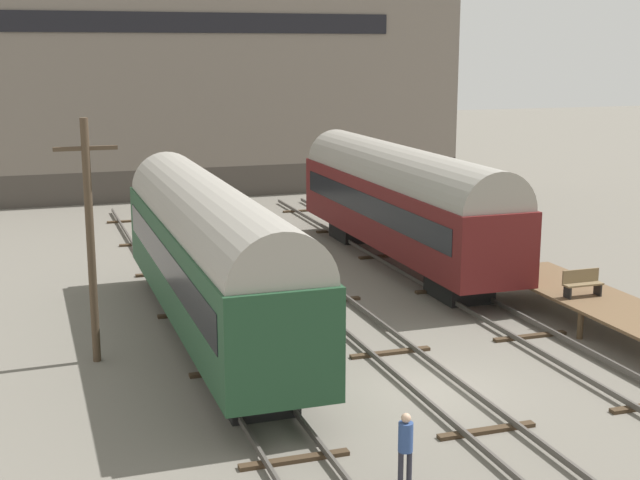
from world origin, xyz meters
TOP-DOWN VIEW (x-y plane):
  - ground_plane at (0.00, 0.00)m, footprint 200.00×200.00m
  - track_left at (-4.91, 0.00)m, footprint 2.60×60.00m
  - track_middle at (0.00, 0.00)m, footprint 2.60×60.00m
  - track_right at (4.91, 0.00)m, footprint 2.60×60.00m
  - train_car_green at (-4.91, 5.99)m, footprint 2.92×16.81m
  - train_car_maroon at (4.91, 13.52)m, footprint 3.08×17.00m
  - station_platform at (7.60, 2.41)m, footprint 2.73×11.89m
  - bench at (7.26, 3.71)m, footprint 1.40×0.40m
  - person_worker at (-2.99, -4.81)m, footprint 0.32×0.32m
  - utility_pole at (-8.58, 5.26)m, footprint 1.80×0.24m
  - warehouse_building at (0.07, 39.18)m, footprint 35.17×11.99m

SIDE VIEW (x-z plane):
  - ground_plane at x=0.00m, z-range 0.00..0.00m
  - track_left at x=-4.91m, z-range 0.01..0.27m
  - track_middle at x=0.00m, z-range 0.01..0.27m
  - track_right at x=4.91m, z-range 0.01..0.27m
  - station_platform at x=7.60m, z-range 0.42..1.42m
  - person_worker at x=-2.99m, z-range 0.16..1.81m
  - bench at x=7.26m, z-range 1.03..1.94m
  - train_car_maroon at x=4.91m, z-range 0.34..5.48m
  - train_car_green at x=-4.91m, z-range 0.37..5.56m
  - utility_pole at x=-8.58m, z-range 0.16..7.43m
  - warehouse_building at x=0.07m, z-range 0.00..19.37m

